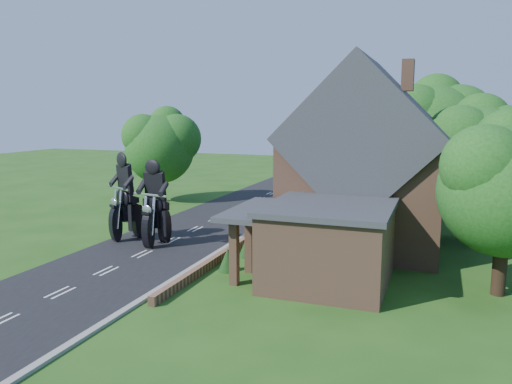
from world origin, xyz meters
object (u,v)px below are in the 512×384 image
(motorcycle_lead, at_px, (157,233))
(annex, at_px, (326,242))
(house, at_px, (365,167))
(garden_wall, at_px, (253,236))
(motorcycle_follow, at_px, (127,227))

(motorcycle_lead, bearing_deg, annex, 175.78)
(house, relative_size, motorcycle_lead, 6.63)
(garden_wall, bearing_deg, annex, -46.16)
(annex, bearing_deg, motorcycle_follow, 166.01)
(garden_wall, relative_size, motorcycle_follow, 13.43)
(house, height_order, motorcycle_lead, house)
(garden_wall, xyz_separation_m, motorcycle_lead, (-4.46, -3.27, 0.52))
(garden_wall, bearing_deg, motorcycle_lead, -143.81)
(house, distance_m, annex, 7.30)
(garden_wall, relative_size, annex, 3.12)
(annex, relative_size, motorcycle_follow, 4.30)
(motorcycle_lead, bearing_deg, motorcycle_follow, -3.29)
(annex, bearing_deg, motorcycle_lead, 165.83)
(motorcycle_follow, bearing_deg, house, -135.90)
(house, bearing_deg, annex, -95.24)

